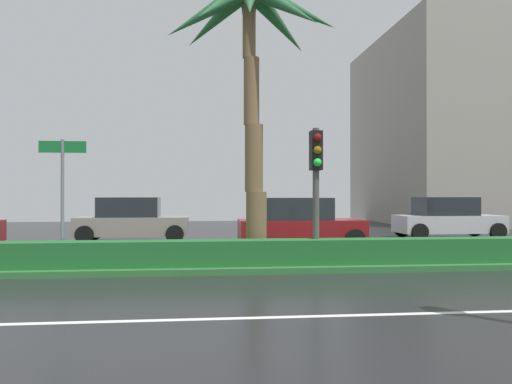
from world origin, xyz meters
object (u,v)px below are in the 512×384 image
traffic_signal_median_right (316,170)px  car_in_traffic_third (300,223)px  street_name_sign (62,184)px  palm_tree_centre_left (250,32)px  car_in_traffic_fourth (447,218)px  car_in_traffic_second (132,220)px

traffic_signal_median_right → car_in_traffic_third: (0.61, 5.26, -1.60)m
street_name_sign → car_in_traffic_third: (6.70, 4.87, -1.25)m
palm_tree_centre_left → car_in_traffic_fourth: (8.98, 7.15, -5.26)m
palm_tree_centre_left → car_in_traffic_second: 9.68m
traffic_signal_median_right → car_in_traffic_third: size_ratio=0.77×
street_name_sign → car_in_traffic_second: 7.89m
car_in_traffic_second → palm_tree_centre_left: bearing=-60.8°
palm_tree_centre_left → car_in_traffic_fourth: 12.63m
car_in_traffic_fourth → car_in_traffic_second: bearing=-179.7°
traffic_signal_median_right → car_in_traffic_second: size_ratio=0.77×
palm_tree_centre_left → car_in_traffic_third: bearing=63.2°
traffic_signal_median_right → street_name_sign: size_ratio=1.10×
palm_tree_centre_left → street_name_sign: (-4.58, -0.68, -4.00)m
street_name_sign → car_in_traffic_third: size_ratio=0.70×
car_in_traffic_third → palm_tree_centre_left: bearing=-116.8°
street_name_sign → car_in_traffic_second: street_name_sign is taller
street_name_sign → car_in_traffic_fourth: 15.70m
street_name_sign → palm_tree_centre_left: bearing=8.4°
palm_tree_centre_left → car_in_traffic_third: (2.12, 4.19, -5.26)m
car_in_traffic_second → car_in_traffic_fourth: bearing=0.3°
palm_tree_centre_left → car_in_traffic_second: size_ratio=1.76×
street_name_sign → traffic_signal_median_right: bearing=-3.6°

